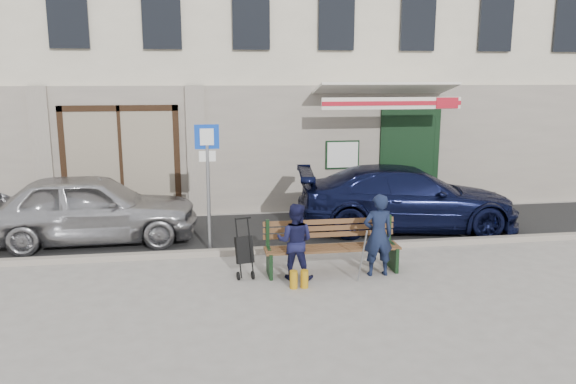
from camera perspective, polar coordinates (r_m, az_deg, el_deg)
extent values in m
plane|color=#9E9991|center=(9.73, -0.77, -8.90)|extent=(80.00, 80.00, 0.00)
cube|color=#282828|center=(12.66, -2.74, -3.99)|extent=(60.00, 3.20, 0.01)
cube|color=#9E9384|center=(11.12, -1.86, -5.93)|extent=(60.00, 0.18, 0.12)
cube|color=beige|center=(17.64, -4.86, 16.77)|extent=(20.00, 7.00, 10.00)
cube|color=#9E9384|center=(14.16, -3.61, 4.26)|extent=(20.00, 0.12, 3.20)
cube|color=maroon|center=(14.30, -16.53, 3.67)|extent=(2.50, 0.12, 2.00)
cube|color=black|center=(15.06, 12.19, 3.31)|extent=(1.60, 0.10, 2.60)
cube|color=black|center=(15.50, 11.56, 3.20)|extent=(1.25, 0.90, 2.40)
cube|color=white|center=(14.46, 5.57, 3.78)|extent=(0.80, 0.03, 0.65)
cube|color=white|center=(14.37, 9.46, 10.16)|extent=(3.40, 1.72, 0.42)
cube|color=white|center=(13.57, 10.55, 8.85)|extent=(3.40, 0.05, 0.28)
cube|color=#B61625|center=(13.54, 10.59, 8.85)|extent=(3.40, 0.02, 0.10)
imported|color=#AAAAAF|center=(12.36, -19.36, -1.54)|extent=(4.36, 1.83, 1.48)
imported|color=black|center=(12.99, 11.97, -0.60)|extent=(5.16, 2.62, 1.44)
cylinder|color=gray|center=(11.03, -8.09, 0.02)|extent=(0.07, 0.07, 2.43)
cube|color=#0C3BB5|center=(10.87, -8.25, 5.58)|extent=(0.47, 0.05, 0.47)
cube|color=white|center=(10.84, -8.25, 5.56)|extent=(0.26, 0.03, 0.32)
cube|color=white|center=(10.91, -8.20, 3.63)|extent=(0.32, 0.04, 0.21)
cube|color=brown|center=(9.97, 4.53, -5.70)|extent=(2.40, 0.50, 0.04)
cube|color=brown|center=(10.15, 4.19, -3.67)|extent=(2.40, 0.10, 0.36)
cube|color=black|center=(9.86, -1.89, -7.26)|extent=(0.06, 0.50, 0.45)
cube|color=black|center=(10.35, 10.59, -6.52)|extent=(0.06, 0.50, 0.45)
cube|color=white|center=(10.07, 8.84, -5.46)|extent=(0.34, 0.25, 0.11)
cylinder|color=gray|center=(9.43, 7.56, -6.48)|extent=(0.07, 0.34, 0.96)
cylinder|color=#B57F12|center=(9.32, 0.58, -8.88)|extent=(0.13, 0.13, 0.30)
cylinder|color=#B57F12|center=(9.35, 1.68, -8.82)|extent=(0.13, 0.13, 0.30)
imported|color=#131B34|center=(9.87, 9.13, -4.33)|extent=(0.53, 0.35, 1.45)
imported|color=#151639|center=(9.60, 0.72, -5.04)|extent=(0.78, 0.70, 1.32)
cylinder|color=black|center=(9.74, -5.07, -8.49)|extent=(0.06, 0.15, 0.15)
cylinder|color=black|center=(9.75, -3.59, -8.43)|extent=(0.06, 0.15, 0.15)
cube|color=black|center=(9.81, -4.47, -5.87)|extent=(0.34, 0.32, 0.49)
cylinder|color=black|center=(9.79, -4.57, -2.68)|extent=(0.27, 0.08, 0.02)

